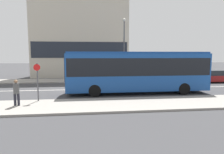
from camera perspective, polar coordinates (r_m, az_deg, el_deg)
The scene contains 10 objects.
ground_plane at distance 19.03m, azimuth -10.45°, elevation -3.56°, with size 120.00×120.00×0.00m, color #3A3A3D.
sidewalk_near at distance 12.92m, azimuth -12.15°, elevation -8.08°, with size 44.00×3.50×0.13m.
sidewalk_far at distance 25.20m, azimuth -9.60°, elevation -0.96°, with size 44.00×3.50×0.13m.
lane_centerline at distance 19.03m, azimuth -10.45°, elevation -3.55°, with size 41.80×0.16×0.01m.
apartment_block_left_tower at distance 30.95m, azimuth -9.00°, elevation 13.50°, with size 13.72×5.04×14.24m.
city_bus at distance 16.98m, azimuth 7.20°, elevation 2.12°, with size 11.80×2.58×3.50m.
parked_car_0 at distance 26.60m, azimuth 26.95°, elevation 0.12°, with size 4.33×1.81×1.43m.
pedestrian_near_stop at distance 13.59m, azimuth -25.67°, elevation -3.65°, with size 0.35×0.34×1.62m.
bus_stop_sign at distance 14.35m, azimuth -20.52°, elevation -0.54°, with size 0.44×0.12×2.56m.
street_lamp at distance 24.11m, azimuth 3.47°, elevation 9.57°, with size 0.36×0.36×7.37m.
Camera 1 is at (1.20, -18.71, 3.27)m, focal length 32.00 mm.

